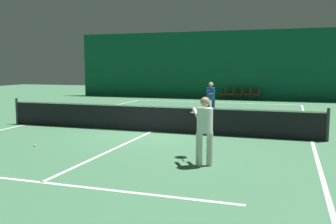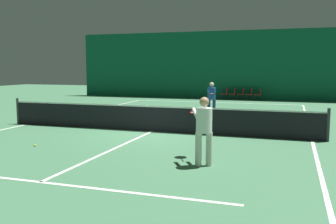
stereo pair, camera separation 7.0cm
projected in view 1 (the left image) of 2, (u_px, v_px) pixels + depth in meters
name	position (u px, v px, depth m)	size (l,w,h in m)	color
ground_plane	(152.00, 132.00, 13.70)	(60.00, 60.00, 0.00)	#3D704C
backdrop_curtain	(223.00, 65.00, 27.47)	(23.00, 0.12, 4.98)	#0F5138
court_line_baseline_far	(214.00, 102.00, 24.93)	(11.00, 0.10, 0.00)	white
court_line_service_far	(194.00, 112.00, 19.74)	(8.25, 0.10, 0.00)	white
court_line_service_near	(42.00, 182.00, 7.66)	(8.25, 0.10, 0.00)	white
court_line_sideline_left	(27.00, 124.00, 15.39)	(0.10, 23.80, 0.00)	white
court_line_sideline_right	(312.00, 141.00, 12.00)	(0.10, 23.80, 0.00)	white
court_line_centre	(152.00, 131.00, 13.70)	(0.10, 12.80, 0.00)	white
tennis_net	(151.00, 118.00, 13.64)	(12.00, 0.10, 1.07)	black
player_near	(204.00, 126.00, 8.88)	(0.90, 1.36, 1.65)	beige
player_far	(211.00, 96.00, 17.90)	(0.63, 1.38, 1.63)	navy
courtside_chair_0	(224.00, 93.00, 27.12)	(0.44, 0.44, 0.84)	#2D2D2D
courtside_chair_1	(232.00, 93.00, 26.94)	(0.44, 0.44, 0.84)	#2D2D2D
courtside_chair_2	(240.00, 93.00, 26.76)	(0.44, 0.44, 0.84)	#2D2D2D
courtside_chair_3	(249.00, 93.00, 26.57)	(0.44, 0.44, 0.84)	#2D2D2D
courtside_chair_4	(257.00, 94.00, 26.39)	(0.44, 0.44, 0.84)	#2D2D2D
tennis_ball	(35.00, 145.00, 11.11)	(0.07, 0.07, 0.07)	#D1DB33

